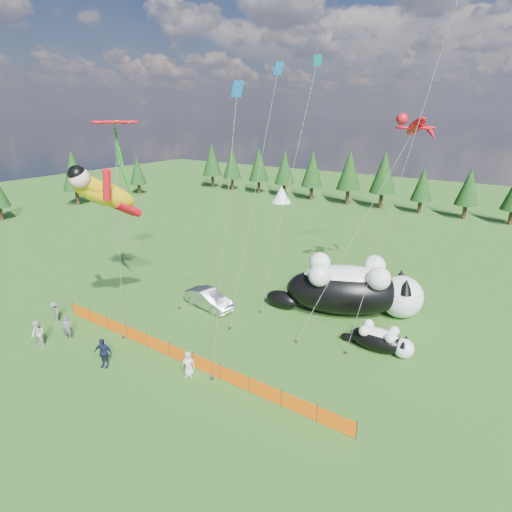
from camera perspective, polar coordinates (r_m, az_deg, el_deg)
The scene contains 19 objects.
ground at distance 27.36m, azimuth -6.13°, elevation -11.87°, with size 160.00×160.00×0.00m, color #0F3309.
safety_fence at distance 25.25m, azimuth -10.62°, elevation -13.75°, with size 22.06×0.06×1.10m.
tree_line at distance 65.33m, azimuth 20.01°, elevation 9.54°, with size 90.00×4.00×8.00m, color black, non-canonical shape.
festival_tents at distance 59.27m, azimuth 28.78°, elevation 4.75°, with size 50.00×3.20×2.80m, color white, non-canonical shape.
cat_large at distance 30.63m, azimuth 13.55°, elevation -4.48°, with size 11.04×7.39×4.23m.
cat_small at distance 26.96m, azimuth 17.39°, elevation -11.29°, with size 4.66×1.74×1.68m.
car at distance 31.30m, azimuth -6.76°, elevation -6.11°, with size 1.50×4.29×1.41m, color silver.
spectator_a at distance 29.62m, azimuth -25.39°, elevation -9.29°, with size 0.64×0.42×1.74m, color #5B5B60.
spectator_b at distance 29.56m, azimuth -28.72°, elevation -9.78°, with size 0.91×0.54×1.87m, color beige.
spectator_c at distance 25.87m, azimuth -21.00°, elevation -12.79°, with size 1.11×0.57×1.90m, color #161B3D.
spectator_d at distance 32.38m, azimuth -26.78°, elevation -7.17°, with size 1.03×0.53×1.60m, color #5B5B60.
spectator_e at distance 23.92m, azimuth -9.66°, elevation -14.97°, with size 0.77×0.50×1.57m, color beige.
superhero_kite at distance 27.09m, azimuth -20.77°, elevation 8.33°, with size 5.29×7.18×12.22m.
gecko_kite at distance 32.70m, azimuth 21.86°, elevation 16.79°, with size 5.70×14.40×17.74m.
flower_kite at distance 29.32m, azimuth -19.53°, elevation 17.24°, with size 4.43×5.08×14.28m.
diamond_kite_a at distance 28.98m, azimuth 2.93°, elevation 23.91°, with size 0.73×6.18×18.20m.
diamond_kite_b at distance 26.32m, azimuth 26.72°, elevation 29.52°, with size 3.33×5.17×21.93m.
diamond_kite_c at distance 20.75m, azimuth -2.90°, elevation 20.78°, with size 0.68×3.03×16.15m.
diamond_kite_d at distance 32.89m, azimuth 8.42°, elevation 24.50°, with size 1.10×7.51×19.29m.
Camera 1 is at (15.19, -17.69, 14.31)m, focal length 28.00 mm.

